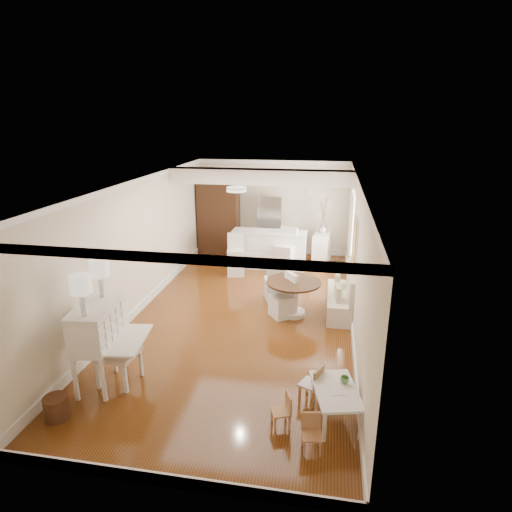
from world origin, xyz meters
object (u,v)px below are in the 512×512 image
(kids_chair_c, at_px, (312,435))
(kids_chair_b, at_px, (311,383))
(secretary_bureau, at_px, (99,345))
(bar_stool_left, at_px, (236,255))
(slip_chair_far, at_px, (276,279))
(bar_stool_right, at_px, (286,250))
(sideboard, at_px, (322,249))
(kids_table, at_px, (335,404))
(wicker_basket, at_px, (57,408))
(kids_chair_a, at_px, (281,411))
(breakfast_counter, at_px, (269,249))
(dining_table, at_px, (293,298))
(slip_chair_near, at_px, (283,295))
(pantry_cabinet, at_px, (219,216))
(fridge, at_px, (281,227))
(gustavian_armchair, at_px, (118,352))

(kids_chair_c, bearing_deg, kids_chair_b, 84.19)
(secretary_bureau, xyz_separation_m, kids_chair_b, (3.25, 0.09, -0.37))
(secretary_bureau, height_order, bar_stool_left, secretary_bureau)
(secretary_bureau, height_order, slip_chair_far, secretary_bureau)
(bar_stool_right, xyz_separation_m, sideboard, (0.95, 0.82, -0.15))
(bar_stool_left, bearing_deg, kids_table, -75.01)
(slip_chair_far, bearing_deg, kids_table, 90.70)
(wicker_basket, distance_m, kids_chair_c, 3.51)
(wicker_basket, xyz_separation_m, bar_stool_left, (1.22, 5.99, 0.38))
(kids_chair_a, distance_m, slip_chair_far, 4.29)
(kids_chair_c, height_order, breakfast_counter, breakfast_counter)
(kids_chair_c, distance_m, slip_chair_far, 4.74)
(dining_table, height_order, slip_chair_near, slip_chair_near)
(pantry_cabinet, bearing_deg, dining_table, -56.69)
(slip_chair_near, bearing_deg, kids_table, -16.82)
(slip_chair_near, relative_size, fridge, 0.52)
(kids_chair_b, distance_m, breakfast_counter, 5.94)
(breakfast_counter, distance_m, bar_stool_left, 1.08)
(sideboard, bearing_deg, bar_stool_left, -142.85)
(kids_chair_b, distance_m, kids_chair_c, 1.02)
(secretary_bureau, distance_m, sideboard, 7.14)
(breakfast_counter, relative_size, pantry_cabinet, 0.89)
(kids_chair_a, height_order, slip_chair_near, slip_chair_near)
(kids_table, bearing_deg, fridge, 102.64)
(kids_chair_a, distance_m, sideboard, 6.92)
(kids_chair_a, distance_m, bar_stool_right, 6.13)
(secretary_bureau, xyz_separation_m, kids_table, (3.60, -0.24, -0.43))
(sideboard, bearing_deg, wicker_basket, -108.12)
(secretary_bureau, bearing_deg, kids_chair_c, -23.28)
(breakfast_counter, bearing_deg, bar_stool_right, -31.34)
(wicker_basket, relative_size, kids_table, 0.35)
(pantry_cabinet, bearing_deg, kids_chair_a, -69.56)
(kids_chair_a, relative_size, kids_chair_c, 1.00)
(sideboard, bearing_deg, secretary_bureau, -109.76)
(bar_stool_left, distance_m, bar_stool_right, 1.34)
(kids_chair_b, height_order, pantry_cabinet, pantry_cabinet)
(kids_chair_a, bearing_deg, fridge, 165.01)
(wicker_basket, distance_m, sideboard, 8.04)
(gustavian_armchair, relative_size, fridge, 0.59)
(slip_chair_near, height_order, pantry_cabinet, pantry_cabinet)
(slip_chair_far, height_order, bar_stool_right, bar_stool_right)
(slip_chair_far, bearing_deg, kids_chair_c, 84.76)
(gustavian_armchair, relative_size, bar_stool_right, 0.88)
(gustavian_armchair, height_order, dining_table, gustavian_armchair)
(kids_chair_b, distance_m, fridge, 6.94)
(gustavian_armchair, height_order, slip_chair_far, gustavian_armchair)
(bar_stool_left, xyz_separation_m, sideboard, (2.21, 1.27, -0.09))
(gustavian_armchair, distance_m, wicker_basket, 1.12)
(wicker_basket, height_order, pantry_cabinet, pantry_cabinet)
(kids_chair_c, distance_m, pantry_cabinet, 8.53)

